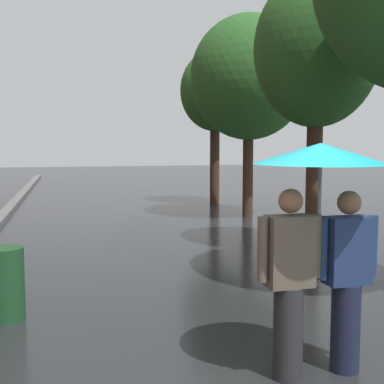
{
  "coord_description": "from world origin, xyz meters",
  "views": [
    {
      "loc": [
        -1.4,
        -3.29,
        2.06
      ],
      "look_at": [
        0.28,
        3.68,
        1.35
      ],
      "focal_mm": 47.66,
      "sensor_mm": 36.0,
      "label": 1
    }
  ],
  "objects_px": {
    "street_tree_2": "(249,78)",
    "couple_under_umbrella": "(319,219)",
    "street_tree_3": "(215,92)",
    "street_tree_1": "(317,51)",
    "litter_bin": "(5,284)"
  },
  "relations": [
    {
      "from": "street_tree_2",
      "to": "couple_under_umbrella",
      "type": "bearing_deg",
      "value": -106.09
    },
    {
      "from": "street_tree_3",
      "to": "street_tree_1",
      "type": "bearing_deg",
      "value": -91.71
    },
    {
      "from": "street_tree_1",
      "to": "couple_under_umbrella",
      "type": "xyz_separation_m",
      "value": [
        -2.37,
        -4.77,
        -2.33
      ]
    },
    {
      "from": "couple_under_umbrella",
      "to": "street_tree_3",
      "type": "bearing_deg",
      "value": 78.05
    },
    {
      "from": "street_tree_3",
      "to": "couple_under_umbrella",
      "type": "height_order",
      "value": "street_tree_3"
    },
    {
      "from": "street_tree_3",
      "to": "litter_bin",
      "type": "bearing_deg",
      "value": -118.2
    },
    {
      "from": "street_tree_3",
      "to": "couple_under_umbrella",
      "type": "relative_size",
      "value": 2.47
    },
    {
      "from": "street_tree_2",
      "to": "street_tree_3",
      "type": "height_order",
      "value": "street_tree_2"
    },
    {
      "from": "street_tree_3",
      "to": "litter_bin",
      "type": "height_order",
      "value": "street_tree_3"
    },
    {
      "from": "street_tree_3",
      "to": "litter_bin",
      "type": "distance_m",
      "value": 11.98
    },
    {
      "from": "street_tree_2",
      "to": "couple_under_umbrella",
      "type": "distance_m",
      "value": 9.81
    },
    {
      "from": "street_tree_1",
      "to": "street_tree_3",
      "type": "relative_size",
      "value": 1.03
    },
    {
      "from": "street_tree_1",
      "to": "couple_under_umbrella",
      "type": "height_order",
      "value": "street_tree_1"
    },
    {
      "from": "street_tree_2",
      "to": "litter_bin",
      "type": "bearing_deg",
      "value": -127.95
    },
    {
      "from": "couple_under_umbrella",
      "to": "litter_bin",
      "type": "bearing_deg",
      "value": 143.49
    }
  ]
}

